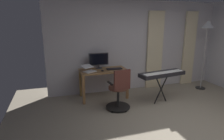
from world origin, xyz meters
name	(u,v)px	position (x,y,z in m)	size (l,w,h in m)	color
ground_plane	(198,135)	(0.00, 0.00, 0.00)	(6.88, 6.88, 0.00)	gray
back_room_partition	(137,46)	(0.00, -2.65, 1.26)	(5.12, 0.10, 2.52)	silver
curtain_left_panel	(189,49)	(-1.71, -2.54, 1.12)	(0.40, 0.06, 2.24)	beige
curtain_right_panel	(155,51)	(-0.51, -2.54, 1.12)	(0.49, 0.06, 2.24)	beige
desk	(103,74)	(1.15, -2.19, 0.64)	(1.21, 0.61, 0.75)	olive
office_chair	(119,91)	(0.99, -1.39, 0.45)	(0.56, 0.56, 0.96)	black
computer_monitor	(99,60)	(1.22, -2.38, 0.98)	(0.52, 0.18, 0.40)	#333338
computer_keyboard	(114,69)	(0.86, -2.14, 0.77)	(0.40, 0.14, 0.02)	black
laptop	(89,70)	(1.54, -2.12, 0.81)	(0.40, 0.41, 0.15)	white
computer_mouse	(102,71)	(1.21, -2.04, 0.77)	(0.06, 0.10, 0.04)	black
piano_keyboard	(162,74)	(-0.11, -1.43, 0.73)	(1.21, 0.49, 0.79)	black
floor_lamp	(207,31)	(-1.81, -1.98, 1.69)	(0.34, 0.34, 1.98)	black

